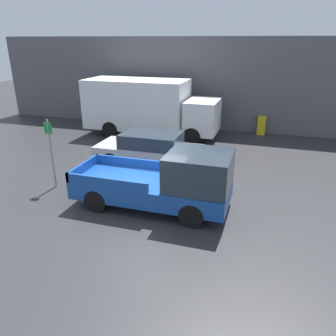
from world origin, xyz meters
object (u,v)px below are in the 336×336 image
pickup_truck (167,182)px  newspaper_box (261,125)px  car (149,149)px  parking_sign (51,150)px  delivery_truck (147,106)px

pickup_truck → newspaper_box: (2.48, 10.16, -0.41)m
car → newspaper_box: (4.38, 6.69, -0.24)m
pickup_truck → parking_sign: size_ratio=1.97×
delivery_truck → parking_sign: 7.69m
pickup_truck → delivery_truck: size_ratio=0.68×
pickup_truck → parking_sign: 4.53m
pickup_truck → parking_sign: (-4.48, 0.33, 0.51)m
parking_sign → delivery_truck: bearing=84.4°
pickup_truck → parking_sign: bearing=175.8°
car → parking_sign: parking_sign is taller
delivery_truck → newspaper_box: 6.69m
pickup_truck → car: (-1.90, 3.46, -0.16)m
delivery_truck → newspaper_box: delivery_truck is taller
newspaper_box → parking_sign: bearing=-125.3°
parking_sign → newspaper_box: parking_sign is taller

